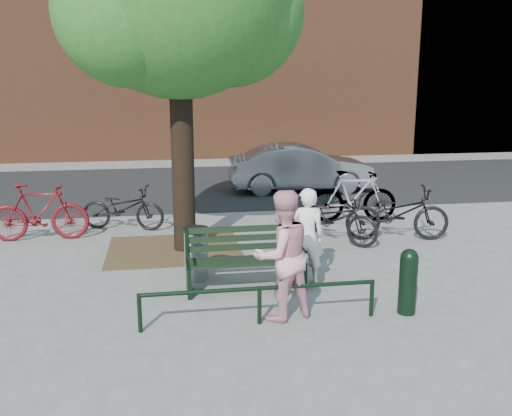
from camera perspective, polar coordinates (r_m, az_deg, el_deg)
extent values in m
plane|color=gray|center=(8.56, -1.02, -8.20)|extent=(90.00, 90.00, 0.00)
cube|color=brown|center=(10.56, -8.17, -4.14)|extent=(2.40, 2.00, 0.02)
cube|color=black|center=(16.72, -5.27, 2.28)|extent=(40.00, 7.00, 0.01)
cube|color=brown|center=(24.10, -6.98, 19.80)|extent=(45.00, 4.00, 12.00)
cube|color=black|center=(8.41, -6.75, -7.05)|extent=(0.06, 0.52, 0.45)
cube|color=black|center=(8.49, -6.90, -3.70)|extent=(0.06, 0.06, 0.44)
cylinder|color=black|center=(8.18, -6.79, -4.63)|extent=(0.04, 0.36, 0.04)
cube|color=black|center=(8.63, 4.53, -6.46)|extent=(0.06, 0.52, 0.45)
cube|color=black|center=(8.71, 4.22, -3.20)|extent=(0.06, 0.06, 0.44)
cylinder|color=black|center=(8.42, 4.74, -4.08)|extent=(0.04, 0.36, 0.04)
cube|color=black|center=(8.41, -1.04, -5.34)|extent=(1.64, 0.46, 0.04)
cube|color=black|center=(8.54, -1.27, -3.01)|extent=(1.64, 0.03, 0.47)
cylinder|color=black|center=(7.28, -11.56, -10.26)|extent=(0.06, 0.06, 0.50)
cylinder|color=black|center=(7.37, 0.35, -9.71)|extent=(0.06, 0.06, 0.50)
cylinder|color=black|center=(7.74, 11.49, -8.83)|extent=(0.06, 0.06, 0.50)
cylinder|color=black|center=(7.28, 0.35, -8.04)|extent=(3.00, 0.06, 0.06)
cylinder|color=black|center=(10.17, -7.38, 6.14)|extent=(0.40, 0.40, 3.80)
sphere|color=#275B1C|center=(10.53, -2.65, 19.00)|extent=(2.60, 2.60, 2.60)
sphere|color=#275B1C|center=(9.76, -12.63, 18.60)|extent=(2.40, 2.40, 2.40)
imported|color=white|center=(8.64, 5.06, -2.83)|extent=(0.58, 0.42, 1.49)
imported|color=pink|center=(7.35, 2.60, -4.75)|extent=(1.00, 0.89, 1.71)
cylinder|color=black|center=(7.89, 14.93, -7.51)|extent=(0.24, 0.24, 0.78)
sphere|color=black|center=(7.77, 15.10, -4.82)|extent=(0.24, 0.24, 0.24)
cylinder|color=gray|center=(8.93, -5.98, -4.73)|extent=(0.37, 0.37, 0.77)
cylinder|color=black|center=(8.81, -6.05, -2.16)|extent=(0.41, 0.41, 0.06)
imported|color=black|center=(12.06, -13.16, 0.01)|extent=(1.84, 1.08, 0.91)
imported|color=#590C12|center=(11.70, -20.90, -0.39)|extent=(1.87, 0.54, 1.12)
imported|color=black|center=(10.89, 7.70, -1.04)|extent=(1.79, 1.67, 0.95)
imported|color=gray|center=(12.55, 9.75, 1.17)|extent=(1.92, 0.70, 1.13)
imported|color=black|center=(11.32, 13.95, -0.53)|extent=(2.08, 1.02, 1.05)
imported|color=slate|center=(15.76, 4.54, 4.00)|extent=(3.99, 1.52, 1.30)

